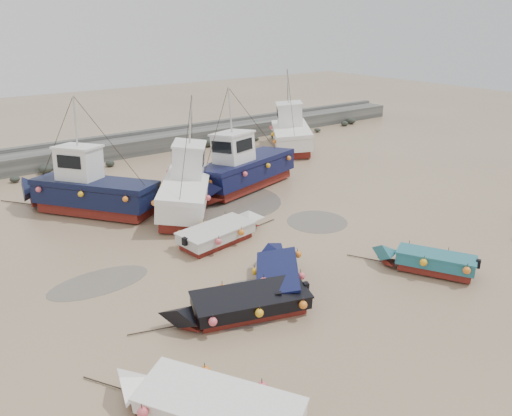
# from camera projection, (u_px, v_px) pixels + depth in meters

# --- Properties ---
(ground) EXTENTS (120.00, 120.00, 0.00)m
(ground) POSITION_uv_depth(u_px,v_px,m) (300.00, 265.00, 21.49)
(ground) COLOR #9E8564
(ground) RESTS_ON ground
(seawall) EXTENTS (60.00, 4.92, 1.50)m
(seawall) POSITION_uv_depth(u_px,v_px,m) (110.00, 149.00, 37.85)
(seawall) COLOR slate
(seawall) RESTS_ON ground
(puddle_a) EXTENTS (4.45, 4.45, 0.01)m
(puddle_a) POSITION_uv_depth(u_px,v_px,m) (247.00, 302.00, 18.65)
(puddle_a) COLOR #5D564B
(puddle_a) RESTS_ON ground
(puddle_b) EXTENTS (3.17, 3.17, 0.01)m
(puddle_b) POSITION_uv_depth(u_px,v_px,m) (317.00, 222.00, 26.06)
(puddle_b) COLOR #5D564B
(puddle_b) RESTS_ON ground
(puddle_c) EXTENTS (4.10, 4.10, 0.01)m
(puddle_c) POSITION_uv_depth(u_px,v_px,m) (99.00, 282.00, 20.06)
(puddle_c) COLOR #5D564B
(puddle_c) RESTS_ON ground
(puddle_d) EXTENTS (6.30, 6.30, 0.01)m
(puddle_d) POSITION_uv_depth(u_px,v_px,m) (226.00, 201.00, 28.99)
(puddle_d) COLOR #5D564B
(puddle_d) RESTS_ON ground
(dinghy_0) EXTENTS (4.22, 6.13, 1.43)m
(dinghy_0) POSITION_uv_depth(u_px,v_px,m) (207.00, 402.00, 13.09)
(dinghy_0) COLOR maroon
(dinghy_0) RESTS_ON ground
(dinghy_1) EXTENTS (4.15, 5.13, 1.43)m
(dinghy_1) POSITION_uv_depth(u_px,v_px,m) (280.00, 271.00, 19.80)
(dinghy_1) COLOR maroon
(dinghy_1) RESTS_ON ground
(dinghy_2) EXTENTS (3.21, 4.99, 1.43)m
(dinghy_2) POSITION_uv_depth(u_px,v_px,m) (426.00, 259.00, 20.80)
(dinghy_2) COLOR maroon
(dinghy_2) RESTS_ON ground
(dinghy_4) EXTENTS (6.38, 3.12, 1.43)m
(dinghy_4) POSITION_uv_depth(u_px,v_px,m) (241.00, 302.00, 17.66)
(dinghy_4) COLOR maroon
(dinghy_4) RESTS_ON ground
(dinghy_5) EXTENTS (5.93, 2.51, 1.43)m
(dinghy_5) POSITION_uv_depth(u_px,v_px,m) (222.00, 230.00, 23.61)
(dinghy_5) COLOR maroon
(dinghy_5) RESTS_ON ground
(cabin_boat_0) EXTENTS (6.80, 8.50, 6.22)m
(cabin_boat_0) POSITION_uv_depth(u_px,v_px,m) (84.00, 189.00, 26.87)
(cabin_boat_0) COLOR maroon
(cabin_boat_0) RESTS_ON ground
(cabin_boat_1) EXTENTS (6.63, 8.85, 6.22)m
(cabin_boat_1) POSITION_uv_depth(u_px,v_px,m) (185.00, 185.00, 27.45)
(cabin_boat_1) COLOR maroon
(cabin_boat_1) RESTS_ON ground
(cabin_boat_2) EXTENTS (10.22, 4.69, 6.22)m
(cabin_boat_2) POSITION_uv_depth(u_px,v_px,m) (240.00, 169.00, 30.39)
(cabin_boat_2) COLOR maroon
(cabin_boat_2) RESTS_ON ground
(cabin_boat_3) EXTENTS (6.69, 8.71, 6.22)m
(cabin_boat_3) POSITION_uv_depth(u_px,v_px,m) (292.00, 132.00, 40.33)
(cabin_boat_3) COLOR maroon
(cabin_boat_3) RESTS_ON ground
(person) EXTENTS (0.63, 0.43, 1.67)m
(person) POSITION_uv_depth(u_px,v_px,m) (169.00, 220.00, 26.24)
(person) COLOR #1B1E38
(person) RESTS_ON ground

